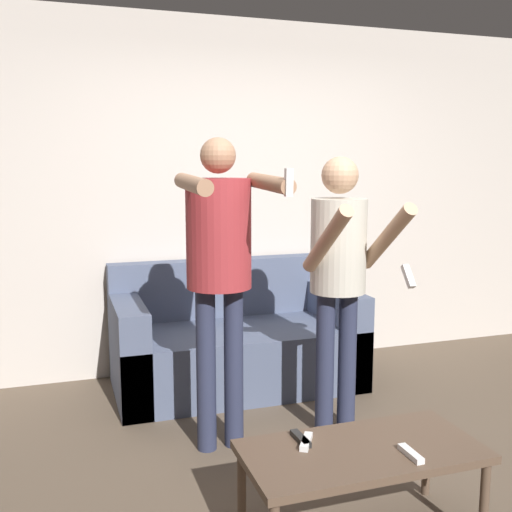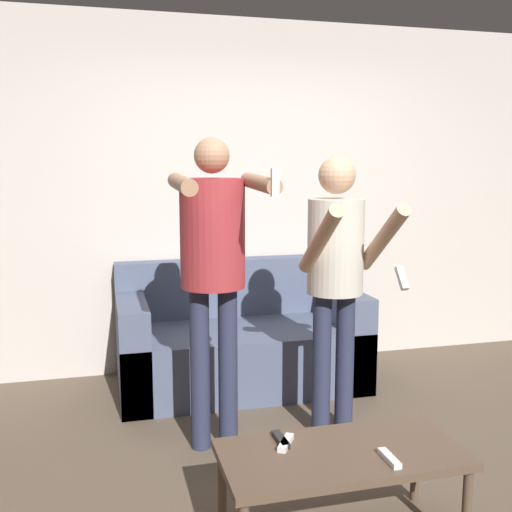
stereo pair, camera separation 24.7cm
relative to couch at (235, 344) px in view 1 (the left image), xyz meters
name	(u,v)px [view 1 (the left image)]	position (x,y,z in m)	size (l,w,h in m)	color
ground_plane	(348,475)	(0.19, -1.45, -0.30)	(14.00, 14.00, 0.00)	brown
wall_back	(241,197)	(0.19, 0.47, 1.05)	(6.40, 0.06, 2.70)	beige
couch	(235,344)	(0.00, 0.00, 0.00)	(1.74, 0.88, 0.89)	#4C5670
person_standing_left	(220,254)	(-0.36, -0.95, 0.82)	(0.48, 0.73, 1.75)	#282D47
person_standing_right	(339,264)	(0.36, -0.95, 0.73)	(0.45, 0.67, 1.65)	#282D47
coffee_table	(362,457)	(0.00, -1.94, 0.07)	(1.02, 0.50, 0.41)	brown
remote_near	(411,454)	(0.15, -2.07, 0.12)	(0.04, 0.15, 0.02)	white
remote_mid	(306,442)	(-0.22, -1.83, 0.12)	(0.11, 0.15, 0.02)	white
remote_far	(301,439)	(-0.23, -1.80, 0.12)	(0.04, 0.15, 0.02)	black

